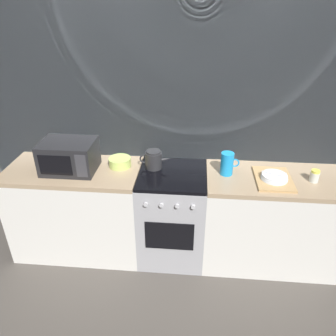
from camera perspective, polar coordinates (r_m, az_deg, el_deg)
The scene contains 11 objects.
ground_plane at distance 3.36m, azimuth 0.69°, elevation -14.36°, with size 8.00×8.00×0.00m, color #47423D.
back_wall at distance 2.99m, azimuth 1.31°, elevation 7.16°, with size 3.60×0.05×2.40m.
counter_left at distance 3.25m, azimuth -15.40°, elevation -7.09°, with size 1.20×0.60×0.90m.
stove_unit at distance 3.07m, azimuth 0.73°, elevation -8.25°, with size 0.60×0.63×0.90m.
counter_right at distance 3.15m, azimuth 17.48°, elevation -8.73°, with size 1.20×0.60×0.90m.
microwave at distance 2.95m, azimuth -17.01°, elevation 2.00°, with size 0.46×0.35×0.27m.
kettle at distance 2.88m, azimuth -2.53°, elevation 1.50°, with size 0.28×0.15×0.17m.
mixing_bowl at distance 2.96m, azimuth -8.46°, elevation 1.05°, with size 0.20×0.20×0.08m, color #B7D166.
pitcher at distance 2.81m, azimuth 10.36°, elevation 0.76°, with size 0.16×0.11×0.20m.
dish_pile at distance 2.85m, azimuth 18.10°, elevation -1.68°, with size 0.30×0.40×0.07m.
spice_jar at distance 2.95m, azimuth 24.38°, elevation -1.28°, with size 0.08×0.08×0.10m.
Camera 1 is at (0.18, -2.45, 2.30)m, focal length 34.66 mm.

